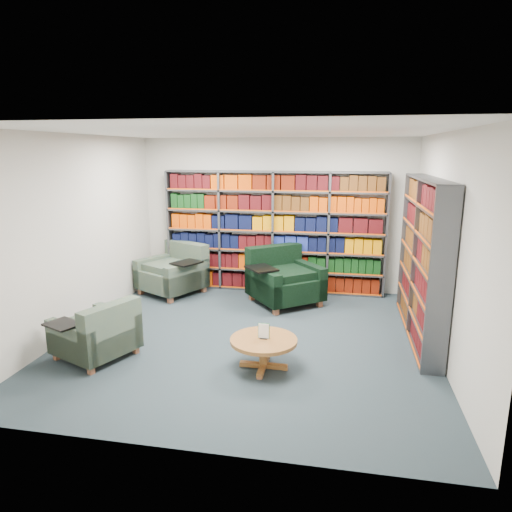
% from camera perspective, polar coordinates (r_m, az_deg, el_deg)
% --- Properties ---
extents(room_shell, '(5.02, 5.02, 2.82)m').
position_cam_1_polar(room_shell, '(6.07, -1.05, 1.96)').
color(room_shell, '#1B262B').
rests_on(room_shell, ground).
extents(bookshelf_back, '(4.00, 0.28, 2.20)m').
position_cam_1_polar(bookshelf_back, '(8.40, 2.21, 2.96)').
color(bookshelf_back, '#47494F').
rests_on(bookshelf_back, ground).
extents(bookshelf_right, '(0.28, 2.50, 2.20)m').
position_cam_1_polar(bookshelf_right, '(6.70, 20.09, -0.44)').
color(bookshelf_right, '#47494F').
rests_on(bookshelf_right, ground).
extents(chair_teal_left, '(1.33, 1.33, 0.90)m').
position_cam_1_polar(chair_teal_left, '(8.56, -9.99, -2.09)').
color(chair_teal_left, '#041F32').
rests_on(chair_teal_left, ground).
extents(chair_green_right, '(1.45, 1.45, 0.94)m').
position_cam_1_polar(chair_green_right, '(7.89, 3.27, -3.07)').
color(chair_green_right, black).
rests_on(chair_green_right, ground).
extents(chair_teal_front, '(1.09, 1.12, 0.76)m').
position_cam_1_polar(chair_teal_front, '(6.13, -19.01, -9.35)').
color(chair_teal_front, '#041F32').
rests_on(chair_teal_front, ground).
extents(coffee_table, '(0.81, 0.81, 0.57)m').
position_cam_1_polar(coffee_table, '(5.55, 0.96, -11.03)').
color(coffee_table, '#9E6728').
rests_on(coffee_table, ground).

